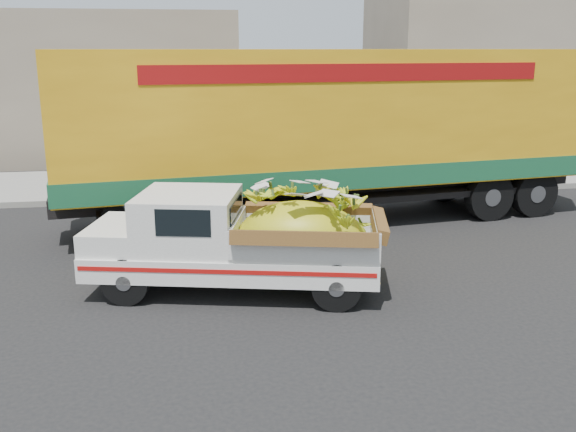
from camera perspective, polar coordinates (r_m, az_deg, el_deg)
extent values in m
plane|color=black|center=(10.49, -4.44, -6.71)|extent=(100.00, 100.00, 0.00)
cube|color=gray|center=(16.76, -6.19, 1.70)|extent=(60.00, 0.25, 0.15)
cube|color=gray|center=(18.82, -6.50, 3.10)|extent=(60.00, 4.00, 0.14)
cube|color=gray|center=(29.29, 21.86, 12.06)|extent=(14.00, 6.00, 6.00)
cylinder|color=black|center=(10.15, -14.25, -5.65)|extent=(0.77, 0.37, 0.74)
cylinder|color=black|center=(11.43, -12.05, -3.20)|extent=(0.77, 0.37, 0.74)
cylinder|color=black|center=(9.64, 4.33, -6.30)|extent=(0.77, 0.37, 0.74)
cylinder|color=black|center=(10.99, 4.33, -3.64)|extent=(0.77, 0.37, 0.74)
cube|color=silver|center=(10.38, -4.86, -3.77)|extent=(4.84, 2.64, 0.38)
cube|color=#A50F0C|center=(9.58, -5.64, -4.98)|extent=(4.38, 1.01, 0.07)
cube|color=silver|center=(10.98, -16.56, -3.86)|extent=(0.46, 1.61, 0.14)
cube|color=silver|center=(10.72, -14.87, -1.57)|extent=(1.16, 1.70, 0.35)
cube|color=silver|center=(10.33, -8.81, -0.34)|extent=(1.83, 1.89, 0.88)
cube|color=black|center=(9.52, -9.34, -0.63)|extent=(0.81, 0.20, 0.41)
cube|color=silver|center=(10.13, 1.63, -1.58)|extent=(2.56, 2.12, 0.50)
ellipsoid|color=gold|center=(10.17, 1.08, -2.12)|extent=(2.27, 1.75, 1.25)
cylinder|color=black|center=(16.01, 21.00, 1.92)|extent=(1.13, 0.47, 1.10)
cylinder|color=black|center=(17.60, 17.07, 3.33)|extent=(1.13, 0.47, 1.10)
cylinder|color=black|center=(15.32, 17.44, 1.68)|extent=(1.13, 0.47, 1.10)
cylinder|color=black|center=(16.96, 13.69, 3.16)|extent=(1.13, 0.47, 1.10)
cylinder|color=black|center=(12.74, -13.94, -0.62)|extent=(1.13, 0.47, 1.10)
cylinder|color=black|center=(14.68, -14.40, 1.35)|extent=(1.13, 0.47, 1.10)
cube|color=black|center=(14.54, 3.74, 2.59)|extent=(12.02, 2.68, 0.36)
cube|color=gold|center=(14.29, 3.85, 8.88)|extent=(12.00, 4.13, 2.84)
cube|color=#185431|center=(14.45, 3.77, 4.26)|extent=(12.06, 4.16, 0.45)
cube|color=maroon|center=(13.05, 5.92, 12.56)|extent=(8.32, 1.20, 0.35)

